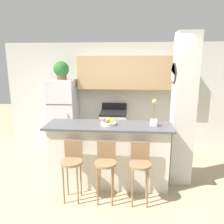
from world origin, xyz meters
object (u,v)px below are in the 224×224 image
at_px(potted_plant_on_fridge, 61,70).
at_px(bar_stool_left, 72,162).
at_px(bar_stool_mid, 106,164).
at_px(orchid_vase, 154,118).
at_px(stove_range, 113,129).
at_px(fruit_bowl, 108,123).
at_px(refrigerator, 64,114).
at_px(trash_bin, 84,143).
at_px(bar_stool_right, 140,165).

bearing_deg(potted_plant_on_fridge, bar_stool_left, -70.26).
bearing_deg(bar_stool_mid, orchid_vase, 32.45).
height_order(stove_range, fruit_bowl, fruit_bowl).
height_order(bar_stool_mid, potted_plant_on_fridge, potted_plant_on_fridge).
xyz_separation_m(stove_range, bar_stool_left, (-0.47, -2.16, 0.14)).
xyz_separation_m(refrigerator, bar_stool_left, (0.76, -2.13, -0.23)).
bearing_deg(orchid_vase, refrigerator, 140.30).
bearing_deg(trash_bin, refrigerator, 156.35).
bearing_deg(orchid_vase, potted_plant_on_fridge, 140.30).
bearing_deg(bar_stool_left, orchid_vase, 20.56).
bearing_deg(refrigerator, bar_stool_mid, -59.13).
bearing_deg(stove_range, fruit_bowl, -88.62).
height_order(bar_stool_left, trash_bin, bar_stool_left).
xyz_separation_m(stove_range, bar_stool_mid, (0.04, -2.16, 0.14)).
xyz_separation_m(refrigerator, fruit_bowl, (1.27, -1.67, 0.27)).
bearing_deg(orchid_vase, stove_range, 114.52).
bearing_deg(trash_bin, potted_plant_on_fridge, 156.33).
distance_m(bar_stool_left, orchid_vase, 1.45).
bearing_deg(stove_range, bar_stool_left, -102.21).
distance_m(refrigerator, orchid_vase, 2.63).
bearing_deg(orchid_vase, bar_stool_right, -115.62).
xyz_separation_m(bar_stool_left, orchid_vase, (1.24, 0.47, 0.60)).
relative_size(stove_range, bar_stool_mid, 1.16).
xyz_separation_m(bar_stool_mid, fruit_bowl, (-0.00, 0.46, 0.51)).
bearing_deg(stove_range, bar_stool_mid, -88.91).
height_order(bar_stool_mid, fruit_bowl, fruit_bowl).
distance_m(bar_stool_right, orchid_vase, 0.79).
bearing_deg(bar_stool_left, trash_bin, 96.95).
bearing_deg(trash_bin, bar_stool_left, -83.05).
relative_size(bar_stool_left, bar_stool_right, 1.00).
xyz_separation_m(refrigerator, stove_range, (1.23, 0.03, -0.38)).
relative_size(refrigerator, bar_stool_right, 1.81).
bearing_deg(bar_stool_right, trash_bin, 123.37).
relative_size(bar_stool_left, potted_plant_on_fridge, 2.16).
height_order(refrigerator, bar_stool_mid, refrigerator).
height_order(stove_range, potted_plant_on_fridge, potted_plant_on_fridge).
height_order(bar_stool_right, fruit_bowl, fruit_bowl).
relative_size(bar_stool_mid, orchid_vase, 2.12).
height_order(bar_stool_right, trash_bin, bar_stool_right).
bearing_deg(refrigerator, fruit_bowl, -52.70).
relative_size(refrigerator, potted_plant_on_fridge, 3.90).
xyz_separation_m(bar_stool_mid, orchid_vase, (0.73, 0.47, 0.60)).
height_order(refrigerator, fruit_bowl, refrigerator).
height_order(bar_stool_left, orchid_vase, orchid_vase).
height_order(bar_stool_left, potted_plant_on_fridge, potted_plant_on_fridge).
height_order(bar_stool_right, potted_plant_on_fridge, potted_plant_on_fridge).
relative_size(bar_stool_mid, trash_bin, 2.44).
distance_m(potted_plant_on_fridge, fruit_bowl, 2.24).
bearing_deg(bar_stool_mid, bar_stool_left, 180.00).
bearing_deg(bar_stool_right, refrigerator, 129.92).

